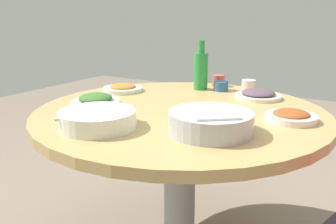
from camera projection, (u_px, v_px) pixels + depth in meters
The scene contains 11 objects.
round_dining_table at pixel (180, 136), 1.61m from camera, with size 1.30×1.30×0.77m.
rice_bowl at pixel (211, 122), 1.25m from camera, with size 0.31×0.31×0.09m.
soup_bowl at pixel (98, 120), 1.30m from camera, with size 0.29×0.29×0.07m.
dish_stirfry at pixel (291, 116), 1.39m from camera, with size 0.20×0.20×0.04m.
dish_eggplant at pixel (258, 95), 1.77m from camera, with size 0.23×0.23×0.05m.
dish_greens at pixel (96, 100), 1.64m from camera, with size 0.23×0.23×0.05m.
dish_tofu_braise at pixel (123, 88), 1.94m from camera, with size 0.22×0.22×0.04m.
green_bottle at pixel (201, 70), 1.96m from camera, with size 0.08×0.08×0.28m.
tea_cup_near at pixel (249, 85), 1.98m from camera, with size 0.08×0.08×0.05m, color silver.
tea_cup_far at pixel (221, 86), 1.94m from camera, with size 0.08×0.08×0.05m, color #2C5989.
tea_cup_side at pixel (218, 81), 2.07m from camera, with size 0.07×0.07×0.07m, color #C44C47.
Camera 1 is at (0.73, -1.33, 1.18)m, focal length 37.34 mm.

